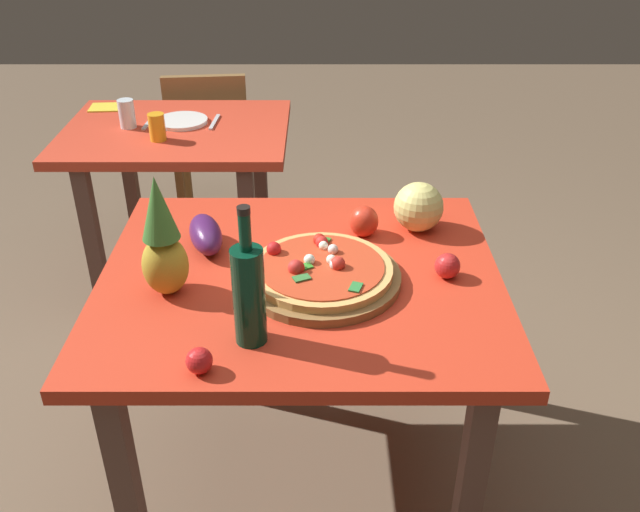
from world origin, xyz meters
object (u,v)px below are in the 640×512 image
(background_table, at_px, (177,156))
(napkin_folded, at_px, (104,107))
(pizza_board, at_px, (320,277))
(dinner_plate, at_px, (180,121))
(knife_utensil, at_px, (213,122))
(display_table, at_px, (299,303))
(melon, at_px, (417,207))
(tomato_by_bottle, at_px, (446,266))
(tomato_at_corner, at_px, (198,361))
(pizza, at_px, (319,268))
(drinking_glass_juice, at_px, (155,127))
(wine_bottle, at_px, (247,293))
(bell_pepper, at_px, (362,221))
(fork_utensil, at_px, (147,122))
(drinking_glass_water, at_px, (125,114))
(pineapple_left, at_px, (161,243))
(eggplant, at_px, (204,234))
(dining_chair, at_px, (208,141))

(background_table, height_order, napkin_folded, napkin_folded)
(pizza_board, bearing_deg, dinner_plate, 115.48)
(background_table, xyz_separation_m, knife_utensil, (0.16, 0.06, 0.13))
(display_table, distance_m, melon, 0.47)
(tomato_by_bottle, xyz_separation_m, tomato_at_corner, (-0.61, -0.39, -0.00))
(pizza, bearing_deg, drinking_glass_juice, 121.91)
(melon, xyz_separation_m, drinking_glass_juice, (-0.95, 0.75, -0.02))
(wine_bottle, relative_size, bell_pepper, 3.66)
(fork_utensil, bearing_deg, drinking_glass_water, -140.80)
(pineapple_left, distance_m, bell_pepper, 0.63)
(wine_bottle, bearing_deg, melon, 50.25)
(pizza_board, relative_size, knife_utensil, 2.38)
(bell_pepper, bearing_deg, pineapple_left, -149.57)
(napkin_folded, bearing_deg, bell_pepper, -47.05)
(fork_utensil, height_order, napkin_folded, fork_utensil)
(eggplant, relative_size, knife_utensil, 1.11)
(tomato_at_corner, distance_m, drinking_glass_water, 1.66)
(pineapple_left, relative_size, melon, 2.19)
(eggplant, xyz_separation_m, drinking_glass_water, (-0.47, 1.01, 0.01))
(display_table, height_order, eggplant, eggplant)
(dining_chair, xyz_separation_m, napkin_folded, (-0.40, -0.34, 0.29))
(display_table, height_order, pineapple_left, pineapple_left)
(drinking_glass_water, bearing_deg, dinner_plate, 14.17)
(knife_utensil, bearing_deg, dinner_plate, -176.36)
(eggplant, distance_m, drinking_glass_juice, 0.92)
(display_table, xyz_separation_m, drinking_glass_water, (-0.75, 1.16, 0.16))
(bell_pepper, distance_m, tomato_at_corner, 0.75)
(drinking_glass_juice, bearing_deg, tomato_at_corner, -74.96)
(melon, relative_size, napkin_folded, 1.08)
(pizza, height_order, melon, melon)
(wine_bottle, height_order, pineapple_left, wine_bottle)
(pizza_board, bearing_deg, tomato_at_corner, -126.26)
(pizza, xyz_separation_m, fork_utensil, (-0.73, 1.25, -0.04))
(display_table, height_order, melon, melon)
(pineapple_left, relative_size, drinking_glass_juice, 3.04)
(drinking_glass_juice, bearing_deg, dinner_plate, 73.69)
(pizza_board, xyz_separation_m, knife_utensil, (-0.46, 1.25, -0.01))
(bell_pepper, height_order, drinking_glass_water, drinking_glass_water)
(wine_bottle, bearing_deg, fork_utensil, 110.67)
(pizza_board, bearing_deg, wine_bottle, -123.19)
(display_table, relative_size, fork_utensil, 6.12)
(dinner_plate, bearing_deg, pineapple_left, -81.63)
(drinking_glass_water, bearing_deg, background_table, -1.62)
(dining_chair, distance_m, wine_bottle, 2.12)
(display_table, relative_size, pizza_board, 2.57)
(pizza_board, height_order, dinner_plate, pizza_board)
(dinner_plate, relative_size, knife_utensil, 1.22)
(wine_bottle, bearing_deg, drinking_glass_water, 113.86)
(dining_chair, xyz_separation_m, pizza_board, (0.57, -1.78, 0.30))
(eggplant, height_order, drinking_glass_water, drinking_glass_water)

